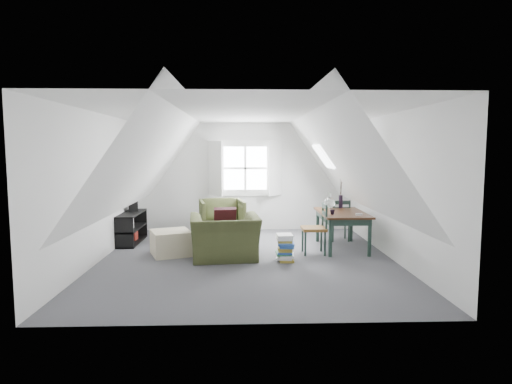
{
  "coord_description": "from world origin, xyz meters",
  "views": [
    {
      "loc": [
        -0.1,
        -7.21,
        1.89
      ],
      "look_at": [
        0.18,
        0.6,
        1.11
      ],
      "focal_mm": 30.0,
      "sensor_mm": 36.0,
      "label": 1
    }
  ],
  "objects_px": {
    "armchair_near": "(225,259)",
    "media_shelf": "(130,229)",
    "dining_chair_near": "(316,228)",
    "magazine_stack": "(285,248)",
    "ottoman": "(171,243)",
    "armchair_far": "(222,238)",
    "dining_table": "(342,217)",
    "dining_chair_far": "(340,219)"
  },
  "relations": [
    {
      "from": "dining_table",
      "to": "dining_chair_far",
      "type": "xyz_separation_m",
      "value": [
        0.12,
        0.7,
        -0.16
      ]
    },
    {
      "from": "media_shelf",
      "to": "dining_table",
      "type": "bearing_deg",
      "value": -10.38
    },
    {
      "from": "dining_table",
      "to": "dining_chair_far",
      "type": "bearing_deg",
      "value": 75.64
    },
    {
      "from": "ottoman",
      "to": "dining_table",
      "type": "bearing_deg",
      "value": 6.76
    },
    {
      "from": "dining_chair_far",
      "to": "dining_chair_near",
      "type": "relative_size",
      "value": 0.94
    },
    {
      "from": "media_shelf",
      "to": "magazine_stack",
      "type": "xyz_separation_m",
      "value": [
        2.99,
        -1.52,
        -0.05
      ]
    },
    {
      "from": "dining_table",
      "to": "dining_chair_near",
      "type": "xyz_separation_m",
      "value": [
        -0.57,
        -0.39,
        -0.13
      ]
    },
    {
      "from": "ottoman",
      "to": "armchair_far",
      "type": "bearing_deg",
      "value": 58.42
    },
    {
      "from": "dining_chair_far",
      "to": "magazine_stack",
      "type": "relative_size",
      "value": 1.9
    },
    {
      "from": "dining_chair_far",
      "to": "armchair_near",
      "type": "bearing_deg",
      "value": 9.62
    },
    {
      "from": "armchair_near",
      "to": "ottoman",
      "type": "relative_size",
      "value": 1.78
    },
    {
      "from": "armchair_near",
      "to": "dining_chair_far",
      "type": "height_order",
      "value": "dining_chair_far"
    },
    {
      "from": "dining_chair_near",
      "to": "magazine_stack",
      "type": "height_order",
      "value": "dining_chair_near"
    },
    {
      "from": "dining_table",
      "to": "ottoman",
      "type": "bearing_deg",
      "value": -177.52
    },
    {
      "from": "armchair_far",
      "to": "ottoman",
      "type": "distance_m",
      "value": 1.64
    },
    {
      "from": "dining_table",
      "to": "magazine_stack",
      "type": "height_order",
      "value": "dining_table"
    },
    {
      "from": "magazine_stack",
      "to": "dining_table",
      "type": "bearing_deg",
      "value": 36.92
    },
    {
      "from": "dining_chair_near",
      "to": "media_shelf",
      "type": "bearing_deg",
      "value": -93.13
    },
    {
      "from": "armchair_near",
      "to": "media_shelf",
      "type": "bearing_deg",
      "value": -40.5
    },
    {
      "from": "armchair_far",
      "to": "ottoman",
      "type": "relative_size",
      "value": 1.41
    },
    {
      "from": "armchair_far",
      "to": "media_shelf",
      "type": "relative_size",
      "value": 0.77
    },
    {
      "from": "armchair_near",
      "to": "media_shelf",
      "type": "relative_size",
      "value": 0.98
    },
    {
      "from": "armchair_near",
      "to": "media_shelf",
      "type": "height_order",
      "value": "media_shelf"
    },
    {
      "from": "armchair_near",
      "to": "ottoman",
      "type": "distance_m",
      "value": 1.05
    },
    {
      "from": "dining_table",
      "to": "magazine_stack",
      "type": "xyz_separation_m",
      "value": [
        -1.17,
        -0.88,
        -0.38
      ]
    },
    {
      "from": "magazine_stack",
      "to": "media_shelf",
      "type": "bearing_deg",
      "value": 153.09
    },
    {
      "from": "armchair_near",
      "to": "ottoman",
      "type": "bearing_deg",
      "value": -24.54
    },
    {
      "from": "dining_table",
      "to": "media_shelf",
      "type": "distance_m",
      "value": 4.22
    },
    {
      "from": "dining_table",
      "to": "media_shelf",
      "type": "xyz_separation_m",
      "value": [
        -4.16,
        0.64,
        -0.34
      ]
    },
    {
      "from": "armchair_near",
      "to": "dining_chair_near",
      "type": "distance_m",
      "value": 1.73
    },
    {
      "from": "armchair_far",
      "to": "ottoman",
      "type": "bearing_deg",
      "value": -131.48
    },
    {
      "from": "dining_chair_near",
      "to": "media_shelf",
      "type": "distance_m",
      "value": 3.74
    },
    {
      "from": "armchair_far",
      "to": "dining_chair_far",
      "type": "height_order",
      "value": "dining_chair_far"
    },
    {
      "from": "dining_chair_far",
      "to": "dining_chair_near",
      "type": "bearing_deg",
      "value": 36.18
    },
    {
      "from": "armchair_far",
      "to": "media_shelf",
      "type": "distance_m",
      "value": 1.89
    },
    {
      "from": "ottoman",
      "to": "dining_chair_near",
      "type": "bearing_deg",
      "value": -0.36
    },
    {
      "from": "dining_chair_near",
      "to": "dining_chair_far",
      "type": "bearing_deg",
      "value": 160.58
    },
    {
      "from": "armchair_far",
      "to": "magazine_stack",
      "type": "xyz_separation_m",
      "value": [
        1.15,
        -1.88,
        0.23
      ]
    },
    {
      "from": "armchair_far",
      "to": "dining_chair_near",
      "type": "bearing_deg",
      "value": -48.47
    },
    {
      "from": "dining_chair_near",
      "to": "magazine_stack",
      "type": "xyz_separation_m",
      "value": [
        -0.6,
        -0.48,
        -0.25
      ]
    },
    {
      "from": "dining_chair_far",
      "to": "magazine_stack",
      "type": "height_order",
      "value": "dining_chair_far"
    },
    {
      "from": "armchair_near",
      "to": "armchair_far",
      "type": "distance_m",
      "value": 1.71
    }
  ]
}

